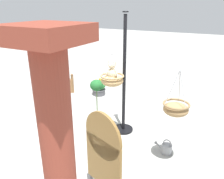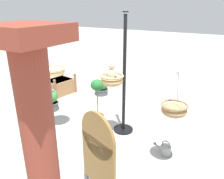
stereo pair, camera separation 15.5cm
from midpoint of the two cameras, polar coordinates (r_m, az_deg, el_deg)
name	(u,v)px [view 1 (the left image)]	position (r m, az deg, el deg)	size (l,w,h in m)	color
ground_plane	(112,129)	(5.25, -0.89, -10.00)	(40.00, 40.00, 0.00)	#9E9E99
display_pole_central	(124,97)	(4.86, 2.09, -1.94)	(0.44, 0.44, 2.57)	black
hanging_basket_with_teddy	(112,80)	(4.56, -0.92, 2.48)	(0.48, 0.48, 0.68)	tan
teddy_bear	(112,72)	(4.49, -1.06, 4.54)	(0.27, 0.24, 0.39)	beige
hanging_basket_left_high	(176,108)	(3.84, 14.76, -4.65)	(0.44, 0.44, 0.79)	#A37F51
hanging_basket_right_low	(53,72)	(4.87, -15.72, 4.40)	(0.52, 0.52, 0.70)	tan
wooden_planter_box	(56,86)	(7.37, -14.49, 0.78)	(0.86, 0.98, 0.64)	#9E7047
potted_plant_flowering_red	(50,101)	(6.21, -16.23, -2.73)	(0.37, 0.37, 0.62)	#4C4C51
potted_plant_tall_leafy	(97,99)	(5.33, -4.69, -2.41)	(0.30, 0.30, 1.07)	#AD563D
potted_plant_bushy_green	(99,87)	(7.09, -3.98, 0.53)	(0.43, 0.43, 0.52)	#4C4C51
display_sign_board	(103,152)	(3.10, -3.76, -15.61)	(0.65, 0.26, 1.44)	olive
watering_can	(166,148)	(4.56, 12.58, -14.33)	(0.35, 0.20, 0.30)	gray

